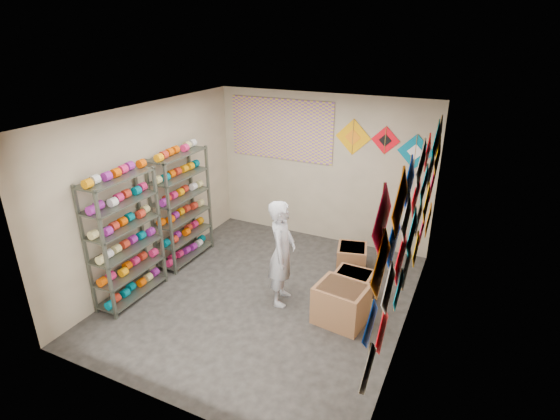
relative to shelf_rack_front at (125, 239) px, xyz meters
The scene contains 12 objects.
ground 2.19m from the shelf_rack_front, 25.53° to the left, with size 4.50×4.50×0.00m, color black.
room_walls 2.09m from the shelf_rack_front, 25.53° to the left, with size 4.50×4.50×4.50m.
shelf_rack_front is the anchor object (origin of this frame).
shelf_rack_back 1.30m from the shelf_rack_front, 90.00° to the left, with size 0.40×1.10×1.90m, color #4C5147.
string_spools 0.66m from the shelf_rack_front, 90.00° to the left, with size 0.12×2.36×0.12m.
kite_wall_display 3.92m from the shelf_rack_front, 12.63° to the left, with size 0.05×4.31×2.06m.
back_wall_kites 4.31m from the shelf_rack_front, 47.42° to the left, with size 1.66×0.02×0.74m.
poster 3.40m from the shelf_rack_front, 72.35° to the left, with size 2.00×0.01×1.10m, color #7E4AA0.
shopkeeper 2.23m from the shelf_rack_front, 22.75° to the left, with size 0.49×0.64×1.57m, color silver.
carton_a 3.15m from the shelf_rack_front, 14.31° to the left, with size 0.66×0.55×0.55m, color #9C6A44.
carton_b 3.35m from the shelf_rack_front, 24.56° to the left, with size 0.53×0.43×0.43m, color #9C6A44.
carton_c 3.52m from the shelf_rack_front, 37.90° to the left, with size 0.46×0.51×0.44m, color #9C6A44.
Camera 1 is at (2.58, -4.89, 3.71)m, focal length 28.00 mm.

